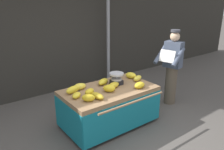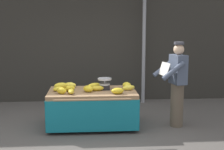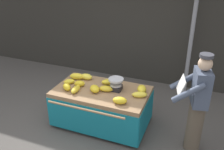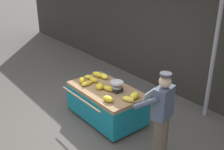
{
  "view_description": "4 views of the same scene",
  "coord_description": "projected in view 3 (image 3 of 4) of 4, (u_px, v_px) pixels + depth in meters",
  "views": [
    {
      "loc": [
        -2.24,
        -2.65,
        2.35
      ],
      "look_at": [
        0.22,
        0.63,
        0.95
      ],
      "focal_mm": 36.15,
      "sensor_mm": 36.0,
      "label": 1
    },
    {
      "loc": [
        0.01,
        -5.73,
        2.11
      ],
      "look_at": [
        0.46,
        0.54,
        1.05
      ],
      "focal_mm": 51.27,
      "sensor_mm": 36.0,
      "label": 2
    },
    {
      "loc": [
        1.73,
        -3.15,
        2.95
      ],
      "look_at": [
        0.32,
        0.42,
        1.13
      ],
      "focal_mm": 39.69,
      "sensor_mm": 36.0,
      "label": 3
    },
    {
      "loc": [
        4.44,
        -2.83,
        3.49
      ],
      "look_at": [
        0.14,
        0.62,
        1.07
      ],
      "focal_mm": 44.73,
      "sensor_mm": 36.0,
      "label": 4
    }
  ],
  "objects": [
    {
      "name": "ground_plane",
      "position": [
        87.0,
        138.0,
        4.49
      ],
      "size": [
        60.0,
        60.0,
        0.0
      ],
      "primitive_type": "plane",
      "color": "#514C47"
    },
    {
      "name": "banana_bunch_4",
      "position": [
        67.0,
        87.0,
        4.55
      ],
      "size": [
        0.25,
        0.24,
        0.13
      ],
      "primitive_type": "ellipsoid",
      "rotation": [
        0.0,
        0.0,
        0.89
      ],
      "color": "gold",
      "rests_on": "banana_cart"
    },
    {
      "name": "banana_bunch_5",
      "position": [
        69.0,
        81.0,
        4.79
      ],
      "size": [
        0.24,
        0.22,
        0.09
      ],
      "primitive_type": "ellipsoid",
      "rotation": [
        0.0,
        0.0,
        2.2
      ],
      "color": "yellow",
      "rests_on": "banana_cart"
    },
    {
      "name": "banana_bunch_11",
      "position": [
        142.0,
        89.0,
        4.48
      ],
      "size": [
        0.23,
        0.28,
        0.13
      ],
      "primitive_type": "ellipsoid",
      "rotation": [
        0.0,
        0.0,
        0.32
      ],
      "color": "yellow",
      "rests_on": "banana_cart"
    },
    {
      "name": "banana_bunch_9",
      "position": [
        106.0,
        89.0,
        4.52
      ],
      "size": [
        0.29,
        0.2,
        0.1
      ],
      "primitive_type": "ellipsoid",
      "rotation": [
        0.0,
        0.0,
        1.81
      ],
      "color": "gold",
      "rests_on": "banana_cart"
    },
    {
      "name": "street_pole",
      "position": [
        192.0,
        32.0,
        5.39
      ],
      "size": [
        0.09,
        0.09,
        2.98
      ],
      "primitive_type": "cylinder",
      "color": "gray",
      "rests_on": "ground"
    },
    {
      "name": "banana_bunch_0",
      "position": [
        87.0,
        77.0,
        4.96
      ],
      "size": [
        0.25,
        0.16,
        0.12
      ],
      "primitive_type": "ellipsoid",
      "rotation": [
        0.0,
        0.0,
        1.51
      ],
      "color": "yellow",
      "rests_on": "banana_cart"
    },
    {
      "name": "vendor_person",
      "position": [
        197.0,
        104.0,
        3.88
      ],
      "size": [
        0.65,
        0.6,
        1.71
      ],
      "color": "brown",
      "rests_on": "ground"
    },
    {
      "name": "banana_bunch_8",
      "position": [
        140.0,
        95.0,
        4.32
      ],
      "size": [
        0.29,
        0.21,
        0.1
      ],
      "primitive_type": "ellipsoid",
      "rotation": [
        0.0,
        0.0,
        1.93
      ],
      "color": "yellow",
      "rests_on": "banana_cart"
    },
    {
      "name": "back_wall",
      "position": [
        136.0,
        8.0,
        6.05
      ],
      "size": [
        16.0,
        0.24,
        3.68
      ],
      "primitive_type": "cube",
      "color": "#2D2B26",
      "rests_on": "ground"
    },
    {
      "name": "banana_bunch_6",
      "position": [
        80.0,
        84.0,
        4.68
      ],
      "size": [
        0.23,
        0.19,
        0.12
      ],
      "primitive_type": "ellipsoid",
      "rotation": [
        0.0,
        0.0,
        1.96
      ],
      "color": "gold",
      "rests_on": "banana_cart"
    },
    {
      "name": "weighing_scale",
      "position": [
        116.0,
        84.0,
        4.53
      ],
      "size": [
        0.28,
        0.28,
        0.23
      ],
      "color": "black",
      "rests_on": "banana_cart"
    },
    {
      "name": "banana_bunch_10",
      "position": [
        76.0,
        89.0,
        4.5
      ],
      "size": [
        0.14,
        0.3,
        0.1
      ],
      "primitive_type": "ellipsoid",
      "rotation": [
        0.0,
        0.0,
        0.08
      ],
      "color": "gold",
      "rests_on": "banana_cart"
    },
    {
      "name": "banana_bunch_2",
      "position": [
        95.0,
        89.0,
        4.48
      ],
      "size": [
        0.27,
        0.27,
        0.13
      ],
      "primitive_type": "ellipsoid",
      "rotation": [
        0.0,
        0.0,
        0.79
      ],
      "color": "gold",
      "rests_on": "banana_cart"
    },
    {
      "name": "banana_cart",
      "position": [
        102.0,
        99.0,
        4.67
      ],
      "size": [
        1.76,
        1.21,
        0.74
      ],
      "color": "#93704C",
      "rests_on": "ground"
    },
    {
      "name": "banana_bunch_7",
      "position": [
        77.0,
        76.0,
        4.96
      ],
      "size": [
        0.31,
        0.18,
        0.13
      ],
      "primitive_type": "ellipsoid",
      "rotation": [
        0.0,
        0.0,
        1.82
      ],
      "color": "yellow",
      "rests_on": "banana_cart"
    },
    {
      "name": "banana_bunch_3",
      "position": [
        120.0,
        100.0,
        4.13
      ],
      "size": [
        0.26,
        0.18,
        0.12
      ],
      "primitive_type": "ellipsoid",
      "rotation": [
        0.0,
        0.0,
        1.72
      ],
      "color": "gold",
      "rests_on": "banana_cart"
    },
    {
      "name": "banana_bunch_1",
      "position": [
        109.0,
        82.0,
        4.76
      ],
      "size": [
        0.32,
        0.26,
        0.11
      ],
      "primitive_type": "ellipsoid",
      "rotation": [
        0.0,
        0.0,
        2.03
      ],
      "color": "yellow",
      "rests_on": "banana_cart"
    }
  ]
}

